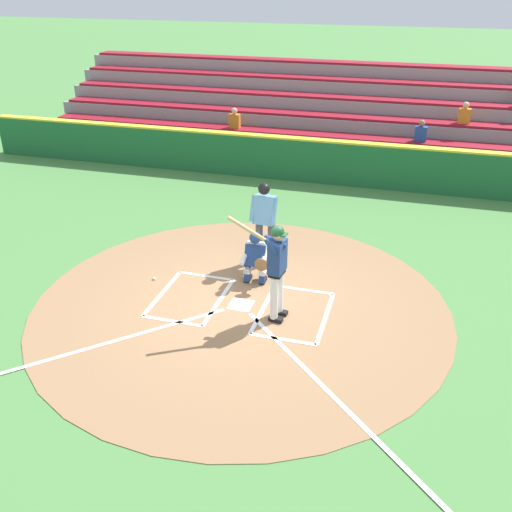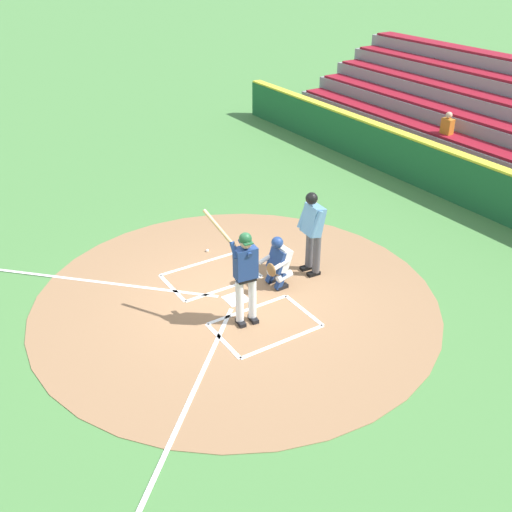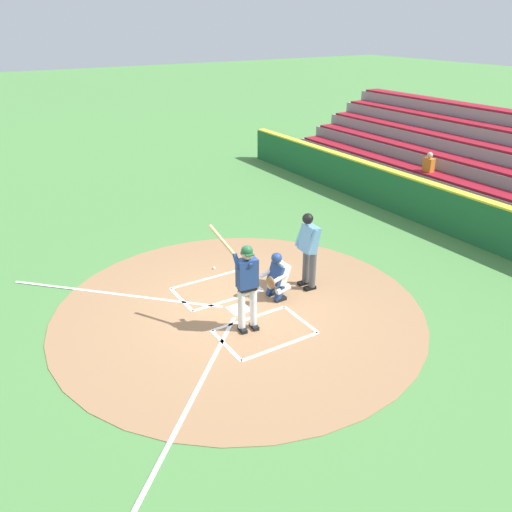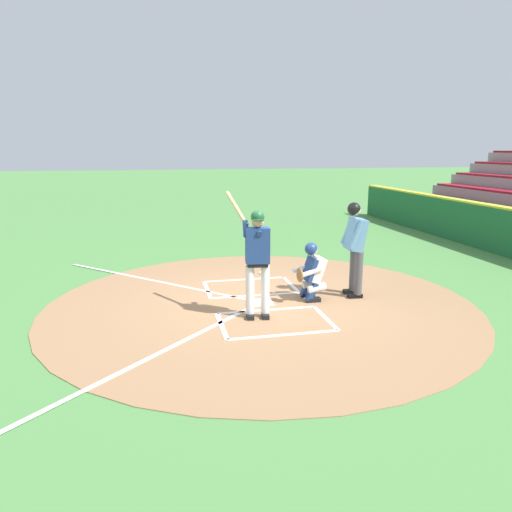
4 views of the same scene
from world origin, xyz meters
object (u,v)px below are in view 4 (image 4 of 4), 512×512
object	(u,v)px
catcher	(312,271)
plate_umpire	(355,243)
batter	(257,256)
baseball	(261,273)

from	to	relation	value
catcher	plate_umpire	xyz separation A→B (m)	(0.06, -0.90, 0.49)
batter	baseball	xyz separation A→B (m)	(2.79, -0.70, -1.06)
catcher	baseball	distance (m)	2.20
baseball	catcher	bearing A→B (deg)	-165.56
catcher	plate_umpire	world-z (taller)	plate_umpire
batter	plate_umpire	xyz separation A→B (m)	(0.80, -2.13, -0.02)
plate_umpire	baseball	bearing A→B (deg)	35.55
batter	baseball	size ratio (longest dim) A/B	28.76
plate_umpire	baseball	distance (m)	2.67
plate_umpire	catcher	bearing A→B (deg)	94.06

